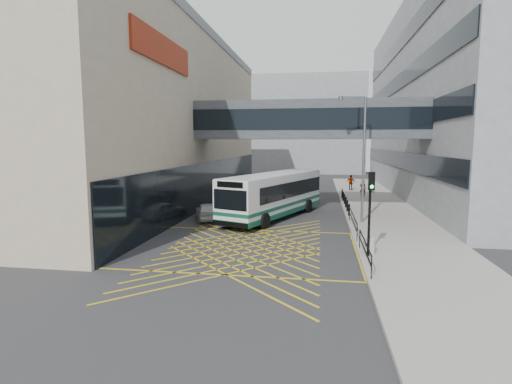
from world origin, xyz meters
The scene contains 18 objects.
ground centered at (0.00, 0.00, 0.00)m, with size 120.00×120.00×0.00m, color #333335.
building_whsmith centered at (-17.98, 16.00, 8.00)m, with size 24.17×42.00×16.00m.
building_far centered at (-2.00, 60.00, 9.00)m, with size 28.00×16.00×18.00m, color gray.
skybridge centered at (3.00, 12.00, 7.50)m, with size 20.00×4.10×3.00m.
pavement centered at (9.00, 15.00, 0.08)m, with size 6.00×54.00×0.16m, color #9D988F.
box_junction centered at (0.00, 0.00, 0.00)m, with size 12.00×9.00×0.01m.
bus centered at (0.60, 9.25, 1.81)m, with size 6.92×12.19×3.37m.
car_white centered at (-4.24, 7.49, 0.66)m, with size 1.70×4.14×1.32m, color silver.
car_dark centered at (-1.94, 9.61, 0.80)m, with size 2.01×5.14×1.61m, color black.
car_silver centered at (-0.33, 17.77, 0.76)m, with size 2.08×4.92×1.53m, color #919399.
traffic_light centered at (6.43, -1.12, 2.88)m, with size 0.31×0.49×4.18m.
street_lamp centered at (6.76, 7.54, 5.10)m, with size 1.96×0.67×8.68m.
litter_bin centered at (6.54, -0.63, 0.59)m, with size 0.50×0.50×0.86m, color #ADA89E.
kerb_railings centered at (6.15, 1.78, 0.88)m, with size 0.05×12.54×1.00m.
bollards centered at (6.25, 15.00, 0.61)m, with size 0.14×10.14×0.90m.
pedestrian_a centered at (8.38, 21.16, 1.01)m, with size 0.68×0.48×1.70m, color gray.
pedestrian_b centered at (9.80, 25.27, 0.97)m, with size 0.79×0.46×1.61m, color gray.
pedestrian_c centered at (7.63, 27.06, 1.04)m, with size 1.04×0.50×1.77m, color gray.
Camera 1 is at (3.99, -20.83, 5.73)m, focal length 28.00 mm.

